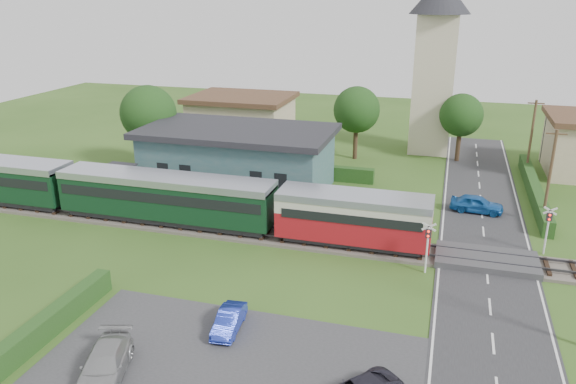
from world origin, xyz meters
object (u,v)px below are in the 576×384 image
(station_building, at_px, (238,158))
(car_on_road, at_px, (477,204))
(crossing_signal_near, at_px, (428,240))
(crossing_signal_far, at_px, (548,223))
(house_west, at_px, (242,120))
(pedestrian_far, at_px, (161,189))
(equipment_hut, at_px, (119,181))
(pedestrian_near, at_px, (273,202))
(train, at_px, (127,192))
(church_tower, at_px, (436,53))
(car_park_silver, at_px, (105,365))
(car_park_blue, at_px, (229,320))

(station_building, xyz_separation_m, car_on_road, (19.56, -0.20, -1.98))
(crossing_signal_near, bearing_deg, crossing_signal_far, 33.69)
(house_west, xyz_separation_m, pedestrian_far, (0.64, -19.62, -1.45))
(equipment_hut, height_order, car_on_road, equipment_hut)
(equipment_hut, height_order, station_building, station_building)
(station_building, relative_size, pedestrian_near, 8.20)
(crossing_signal_far, height_order, pedestrian_near, crossing_signal_far)
(train, height_order, crossing_signal_near, train)
(equipment_hut, bearing_deg, church_tower, 44.75)
(car_park_silver, bearing_deg, pedestrian_near, 67.77)
(crossing_signal_far, relative_size, pedestrian_near, 1.68)
(equipment_hut, bearing_deg, car_park_silver, -59.44)
(train, height_order, church_tower, church_tower)
(equipment_hut, xyz_separation_m, car_on_road, (27.56, 5.59, -1.03))
(train, distance_m, car_on_road, 26.35)
(church_tower, xyz_separation_m, house_west, (-20.00, -3.00, -7.43))
(house_west, relative_size, crossing_signal_near, 3.30)
(crossing_signal_far, height_order, car_park_silver, crossing_signal_far)
(equipment_hut, relative_size, car_park_silver, 0.57)
(equipment_hut, bearing_deg, pedestrian_near, -1.17)
(station_building, distance_m, crossing_signal_far, 24.51)
(car_on_road, distance_m, pedestrian_near, 15.69)
(church_tower, bearing_deg, equipment_hut, -135.25)
(train, bearing_deg, crossing_signal_near, -6.35)
(church_tower, xyz_separation_m, pedestrian_near, (-9.98, -23.07, -8.80))
(station_building, xyz_separation_m, car_park_silver, (3.63, -25.49, -1.96))
(crossing_signal_far, bearing_deg, station_building, 164.37)
(church_tower, bearing_deg, car_park_blue, -101.46)
(car_park_blue, bearing_deg, crossing_signal_near, 39.79)
(car_park_silver, bearing_deg, church_tower, 56.87)
(equipment_hut, relative_size, church_tower, 0.14)
(station_building, bearing_deg, pedestrian_near, -50.38)
(crossing_signal_near, relative_size, car_on_road, 0.84)
(pedestrian_near, bearing_deg, equipment_hut, -19.93)
(train, bearing_deg, house_west, 89.40)
(station_building, distance_m, train, 10.42)
(crossing_signal_far, distance_m, pedestrian_near, 18.61)
(station_building, distance_m, car_park_silver, 25.83)
(car_on_road, relative_size, pedestrian_near, 2.01)
(station_building, xyz_separation_m, house_west, (-5.00, 14.01, 0.10))
(equipment_hut, relative_size, train, 0.06)
(equipment_hut, relative_size, pedestrian_near, 1.31)
(crossing_signal_near, bearing_deg, pedestrian_near, 154.86)
(crossing_signal_near, height_order, car_park_silver, crossing_signal_near)
(crossing_signal_near, distance_m, pedestrian_near, 12.59)
(car_park_blue, height_order, car_park_silver, car_park_silver)
(car_on_road, bearing_deg, crossing_signal_far, -142.61)
(car_park_blue, bearing_deg, car_park_silver, -132.48)
(train, xyz_separation_m, pedestrian_far, (0.88, 3.38, -0.84))
(pedestrian_near, bearing_deg, train, -2.79)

